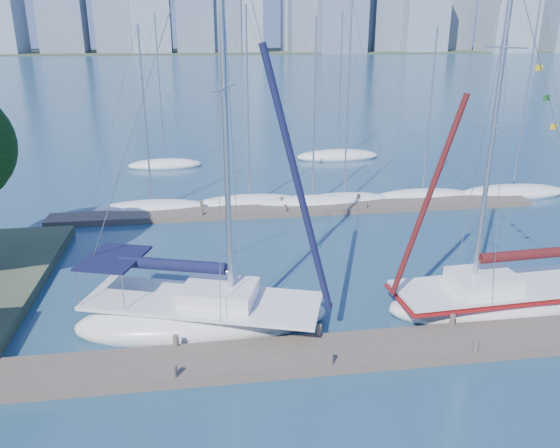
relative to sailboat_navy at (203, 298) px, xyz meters
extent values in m
plane|color=#18364D|center=(4.05, -2.84, -1.18)|extent=(700.00, 700.00, 0.00)
cube|color=brown|center=(4.05, -2.84, -0.98)|extent=(26.00, 2.00, 0.40)
cube|color=brown|center=(6.05, 13.16, -1.00)|extent=(30.00, 1.80, 0.36)
cube|color=#38472D|center=(4.05, 317.16, -1.18)|extent=(800.00, 100.00, 1.50)
ellipsoid|color=white|center=(0.00, 0.00, -0.90)|extent=(9.97, 5.91, 1.66)
cube|color=white|center=(0.00, 0.00, -0.12)|extent=(9.23, 5.46, 0.13)
cube|color=white|center=(0.63, -0.21, 0.26)|extent=(3.16, 2.75, 0.61)
cylinder|color=silver|center=(1.05, -0.35, 6.97)|extent=(0.20, 0.20, 14.08)
cylinder|color=silver|center=(-1.08, 0.36, 1.15)|extent=(4.30, 1.51, 0.11)
cylinder|color=black|center=(-1.08, 0.36, 1.26)|extent=(4.06, 1.71, 0.44)
cube|color=black|center=(-3.24, 1.07, 1.37)|extent=(2.72, 3.13, 0.09)
ellipsoid|color=white|center=(11.61, -0.30, -0.92)|extent=(8.96, 3.37, 1.55)
cube|color=white|center=(11.61, -0.30, -0.20)|extent=(8.30, 3.11, 0.12)
cube|color=white|center=(10.99, -0.34, 0.16)|extent=(2.57, 2.01, 0.57)
cylinder|color=silver|center=(10.58, -0.36, 5.65)|extent=(0.19, 0.19, 11.60)
cylinder|color=silver|center=(12.66, -0.25, 0.99)|extent=(4.17, 0.34, 0.10)
cylinder|color=#480F13|center=(12.66, -0.25, 1.09)|extent=(3.86, 0.63, 0.41)
cube|color=maroon|center=(11.61, -0.30, -0.37)|extent=(8.49, 3.23, 0.10)
ellipsoid|color=white|center=(-2.99, 14.66, -0.99)|extent=(7.31, 2.97, 1.03)
cylinder|color=silver|center=(-2.99, 14.66, 4.79)|extent=(0.11, 0.11, 10.07)
ellipsoid|color=white|center=(3.12, 15.02, -0.99)|extent=(7.20, 4.04, 1.03)
cylinder|color=silver|center=(3.12, 15.02, 5.34)|extent=(0.11, 0.11, 11.15)
ellipsoid|color=white|center=(7.10, 14.26, -0.99)|extent=(8.05, 4.28, 1.03)
cylinder|color=silver|center=(7.10, 14.26, 5.02)|extent=(0.11, 0.11, 10.52)
ellipsoid|color=white|center=(9.27, 14.63, -1.00)|extent=(6.55, 3.07, 0.98)
cylinder|color=silver|center=(9.27, 14.63, 5.56)|extent=(0.11, 0.11, 11.69)
ellipsoid|color=white|center=(14.71, 14.81, -1.00)|extent=(6.86, 2.29, 0.99)
cylinder|color=silver|center=(14.71, 14.81, 4.74)|extent=(0.11, 0.11, 10.05)
ellipsoid|color=white|center=(21.09, 14.63, -0.97)|extent=(7.75, 2.61, 1.14)
cylinder|color=silver|center=(21.09, 14.63, 5.97)|extent=(0.12, 0.12, 12.22)
ellipsoid|color=white|center=(-2.85, 26.62, -0.99)|extent=(6.32, 4.09, 1.02)
cylinder|color=silver|center=(-2.85, 26.62, 5.28)|extent=(0.11, 0.11, 11.05)
ellipsoid|color=white|center=(12.08, 27.68, -0.96)|extent=(7.40, 2.75, 1.21)
cylinder|color=silver|center=(12.08, 27.68, 5.47)|extent=(0.13, 0.13, 11.08)
cube|color=#8196A6|center=(-92.72, 281.13, 22.57)|extent=(15.92, 23.42, 47.49)
cube|color=#9AA5B9|center=(-43.50, 306.59, 20.38)|extent=(15.53, 17.61, 43.11)
cube|color=#8196A6|center=(-21.89, 282.09, 15.32)|extent=(19.05, 19.81, 32.99)
cube|color=slate|center=(-0.17, 283.85, 18.70)|extent=(18.84, 16.86, 39.76)
cube|color=#9AA5B9|center=(95.46, 291.88, 22.78)|extent=(15.32, 17.11, 47.92)
cube|color=#8196A6|center=(119.82, 276.77, 23.03)|extent=(22.64, 18.80, 48.41)
cube|color=slate|center=(151.10, 306.68, 26.97)|extent=(17.75, 17.52, 56.29)
cube|color=#9AA5B9|center=(168.13, 276.10, 18.35)|extent=(24.54, 23.94, 39.06)
cube|color=#8196A6|center=(198.54, 276.22, 15.99)|extent=(13.85, 21.38, 34.32)
camera|label=1|loc=(0.24, -18.54, 9.38)|focal=35.00mm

